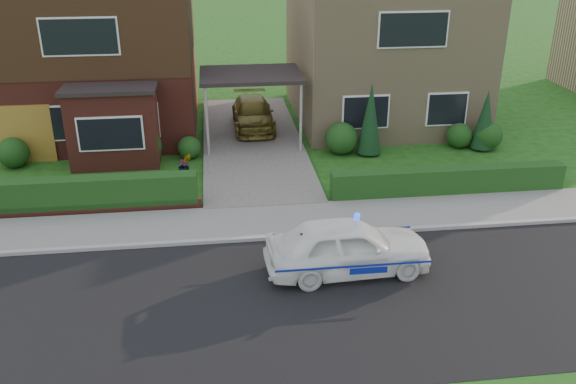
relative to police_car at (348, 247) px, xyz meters
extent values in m
plane|color=#174612|center=(-1.65, -1.20, -0.69)|extent=(120.00, 120.00, 0.00)
cube|color=black|center=(-1.65, -1.20, -0.69)|extent=(60.00, 6.00, 0.02)
cube|color=#9E9993|center=(-1.65, 1.85, -0.63)|extent=(60.00, 0.16, 0.12)
cube|color=slate|center=(-1.65, 2.90, -0.64)|extent=(60.00, 2.00, 0.10)
cube|color=#666059|center=(-1.65, 9.80, -0.63)|extent=(3.80, 12.00, 0.12)
cube|color=maroon|center=(-7.45, 12.80, 2.21)|extent=(7.20, 8.00, 5.80)
cube|color=white|center=(-9.04, 8.78, 0.71)|extent=(1.80, 0.08, 1.30)
cube|color=white|center=(-5.87, 8.78, 0.71)|extent=(1.60, 0.08, 1.30)
cube|color=white|center=(-7.45, 8.78, 3.71)|extent=(2.60, 0.08, 1.30)
cube|color=black|center=(-7.45, 12.80, 3.66)|extent=(7.26, 8.06, 2.90)
cube|color=maroon|center=(-6.59, 8.10, 0.66)|extent=(3.00, 1.40, 2.70)
cube|color=black|center=(-6.59, 8.10, 2.08)|extent=(3.20, 1.60, 0.14)
cube|color=tan|center=(4.15, 12.80, 2.21)|extent=(7.20, 8.00, 5.80)
cube|color=white|center=(2.56, 8.78, 0.71)|extent=(1.80, 0.08, 1.30)
cube|color=white|center=(5.73, 8.78, 0.71)|extent=(1.60, 0.08, 1.30)
cube|color=white|center=(4.15, 8.78, 3.71)|extent=(2.60, 0.08, 1.30)
cube|color=black|center=(-1.65, 9.80, 2.01)|extent=(3.80, 3.00, 0.14)
cylinder|color=gray|center=(-3.35, 8.40, 0.66)|extent=(0.10, 0.10, 2.70)
cylinder|color=gray|center=(0.05, 8.40, 0.66)|extent=(0.10, 0.10, 2.70)
cube|color=brown|center=(-9.90, 8.76, 0.36)|extent=(2.20, 0.10, 2.10)
cube|color=maroon|center=(-7.45, 4.10, -0.51)|extent=(7.70, 0.25, 0.36)
cube|color=#133D15|center=(-7.45, 4.25, -0.69)|extent=(7.50, 0.55, 0.90)
cube|color=#133D15|center=(4.15, 4.15, -0.69)|extent=(7.50, 0.55, 0.80)
sphere|color=#133D15|center=(-10.15, 8.30, -0.15)|extent=(1.08, 1.08, 1.08)
sphere|color=#133D15|center=(-5.65, 8.10, -0.03)|extent=(1.32, 1.32, 1.32)
sphere|color=#133D15|center=(-4.05, 8.40, -0.27)|extent=(0.84, 0.84, 0.84)
sphere|color=#133D15|center=(1.55, 8.20, -0.09)|extent=(1.20, 1.20, 1.20)
sphere|color=#133D15|center=(6.15, 8.30, -0.21)|extent=(0.96, 0.96, 0.96)
sphere|color=#133D15|center=(7.15, 8.00, -0.15)|extent=(1.08, 1.08, 1.08)
cone|color=black|center=(2.55, 8.00, 0.61)|extent=(0.90, 0.90, 2.60)
cone|color=black|center=(6.95, 8.00, 0.41)|extent=(0.90, 0.90, 2.20)
imported|color=white|center=(0.00, 0.00, 0.00)|extent=(1.85, 4.14, 1.38)
sphere|color=#193FF2|center=(0.20, 0.00, 0.77)|extent=(0.17, 0.17, 0.17)
cube|color=navy|center=(0.00, -0.82, -0.06)|extent=(3.73, 0.02, 0.05)
cube|color=navy|center=(0.00, 0.82, -0.06)|extent=(3.73, 0.01, 0.05)
ellipsoid|color=black|center=(-1.13, -0.10, 0.28)|extent=(0.22, 0.17, 0.21)
sphere|color=white|center=(-1.12, -0.16, 0.27)|extent=(0.11, 0.11, 0.11)
sphere|color=black|center=(-1.11, -0.12, 0.42)|extent=(0.13, 0.13, 0.13)
cone|color=black|center=(-1.16, -0.11, 0.48)|extent=(0.04, 0.04, 0.05)
cone|color=black|center=(-1.07, -0.11, 0.48)|extent=(0.04, 0.04, 0.05)
imported|color=olive|center=(-1.50, 11.41, 0.01)|extent=(1.64, 3.99, 1.16)
imported|color=gray|center=(-4.15, 6.59, -0.27)|extent=(0.56, 0.50, 0.85)
imported|color=gray|center=(-4.15, 6.45, -0.35)|extent=(0.47, 0.47, 0.68)
camera|label=1|loc=(-3.07, -12.76, 7.32)|focal=38.00mm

